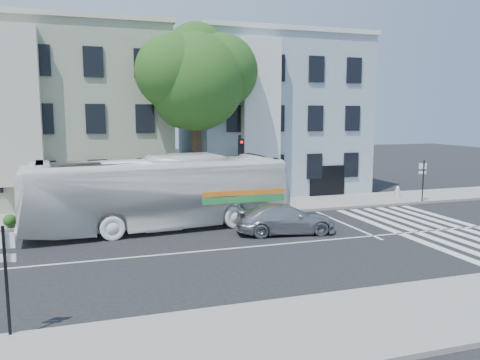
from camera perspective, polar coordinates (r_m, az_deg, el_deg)
name	(u,v)px	position (r m, az deg, el deg)	size (l,w,h in m)	color
ground	(241,248)	(20.11, 0.12, -8.26)	(120.00, 120.00, 0.00)	black
sidewalk_far	(199,210)	(27.60, -4.97, -3.68)	(80.00, 4.00, 0.15)	gray
sidewalk_near	(333,326)	(13.16, 11.32, -17.04)	(80.00, 4.00, 0.15)	gray
building_left	(73,117)	(33.41, -19.72, 7.26)	(12.00, 10.00, 11.00)	gray
building_right	(268,117)	(35.80, 3.49, 7.71)	(12.00, 10.00, 11.00)	#A4B6C3
street_tree	(196,76)	(27.87, -5.39, 12.45)	(7.30, 5.90, 11.10)	#2D2116
bus	(160,192)	(23.42, -9.73, -1.50)	(13.07, 3.06, 3.64)	white
sedan	(285,219)	(22.48, 5.54, -4.74)	(4.78, 1.94, 1.39)	#ADB0B4
hedge	(101,215)	(25.21, -16.63, -4.11)	(8.50, 0.84, 0.70)	#2C571C
traffic_signal	(240,164)	(26.13, 0.03, 1.99)	(0.47, 0.54, 4.51)	black
fire_hydrant	(398,191)	(33.18, 18.65, -1.32)	(0.40, 0.24, 0.74)	silver
near_sign_pole	(6,267)	(13.05, -26.66, -9.43)	(0.50, 0.21, 2.78)	black
far_sign_pole	(423,176)	(31.90, 21.40, 0.51)	(0.45, 0.25, 2.63)	black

